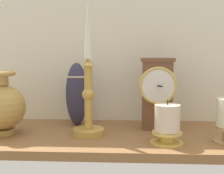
% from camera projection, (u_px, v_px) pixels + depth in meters
% --- Properties ---
extents(ground_plane, '(1.00, 0.36, 0.02)m').
position_uv_depth(ground_plane, '(110.00, 137.00, 0.87)').
color(ground_plane, brown).
extents(back_wall, '(1.20, 0.02, 0.65)m').
position_uv_depth(back_wall, '(113.00, 30.00, 1.02)').
color(back_wall, silver).
rests_on(back_wall, ground_plane).
extents(mantel_clock, '(0.12, 0.09, 0.23)m').
position_uv_depth(mantel_clock, '(157.00, 92.00, 0.90)').
color(mantel_clock, brown).
rests_on(mantel_clock, ground_plane).
extents(candlestick_tall_left, '(0.09, 0.09, 0.40)m').
position_uv_depth(candlestick_tall_left, '(88.00, 93.00, 0.84)').
color(candlestick_tall_left, '#BC923F').
rests_on(candlestick_tall_left, ground_plane).
extents(brass_vase_bulbous, '(0.13, 0.13, 0.19)m').
position_uv_depth(brass_vase_bulbous, '(3.00, 106.00, 0.85)').
color(brass_vase_bulbous, '#B08944').
rests_on(brass_vase_bulbous, ground_plane).
extents(pillar_candle_front, '(0.09, 0.09, 0.12)m').
position_uv_depth(pillar_candle_front, '(167.00, 124.00, 0.76)').
color(pillar_candle_front, '#D8B653').
rests_on(pillar_candle_front, ground_plane).
extents(tall_ceramic_vase, '(0.07, 0.07, 0.21)m').
position_uv_depth(tall_ceramic_vase, '(77.00, 94.00, 0.96)').
color(tall_ceramic_vase, '#312F46').
rests_on(tall_ceramic_vase, ground_plane).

